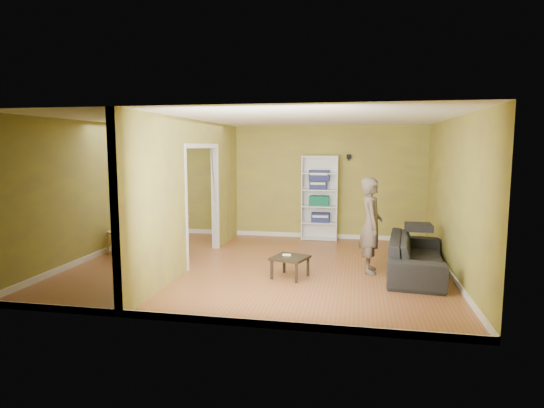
# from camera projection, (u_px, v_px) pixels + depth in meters

# --- Properties ---
(room_shell) EXTENTS (6.50, 6.50, 6.50)m
(room_shell) POSITION_uv_depth(u_px,v_px,m) (259.00, 194.00, 7.99)
(room_shell) COLOR brown
(room_shell) RESTS_ON ground
(partition) EXTENTS (0.22, 5.50, 2.60)m
(partition) POSITION_uv_depth(u_px,v_px,m) (194.00, 193.00, 8.21)
(partition) COLOR olive
(partition) RESTS_ON ground
(wall_speaker) EXTENTS (0.10, 0.10, 0.10)m
(wall_speaker) POSITION_uv_depth(u_px,v_px,m) (349.00, 157.00, 10.26)
(wall_speaker) COLOR black
(wall_speaker) RESTS_ON room_shell
(sofa) EXTENTS (2.30, 1.18, 0.84)m
(sofa) POSITION_uv_depth(u_px,v_px,m) (417.00, 250.00, 7.57)
(sofa) COLOR #27282F
(sofa) RESTS_ON ground
(person) EXTENTS (0.72, 0.58, 1.90)m
(person) POSITION_uv_depth(u_px,v_px,m) (371.00, 217.00, 7.64)
(person) COLOR slate
(person) RESTS_ON ground
(bookshelf) EXTENTS (0.81, 0.35, 1.92)m
(bookshelf) POSITION_uv_depth(u_px,v_px,m) (320.00, 198.00, 10.41)
(bookshelf) COLOR white
(bookshelf) RESTS_ON ground
(paper_box_navy_a) EXTENTS (0.41, 0.27, 0.21)m
(paper_box_navy_a) POSITION_uv_depth(u_px,v_px,m) (321.00, 217.00, 10.42)
(paper_box_navy_a) COLOR navy
(paper_box_navy_a) RESTS_ON bookshelf
(paper_box_teal) EXTENTS (0.44, 0.29, 0.23)m
(paper_box_teal) POSITION_uv_depth(u_px,v_px,m) (319.00, 201.00, 10.38)
(paper_box_teal) COLOR #14615D
(paper_box_teal) RESTS_ON bookshelf
(paper_box_navy_b) EXTENTS (0.39, 0.25, 0.20)m
(paper_box_navy_b) POSITION_uv_depth(u_px,v_px,m) (318.00, 185.00, 10.34)
(paper_box_navy_b) COLOR navy
(paper_box_navy_b) RESTS_ON bookshelf
(paper_box_navy_c) EXTENTS (0.45, 0.30, 0.23)m
(paper_box_navy_c) POSITION_uv_depth(u_px,v_px,m) (319.00, 174.00, 10.30)
(paper_box_navy_c) COLOR navy
(paper_box_navy_c) RESTS_ON bookshelf
(coffee_table) EXTENTS (0.53, 0.53, 0.35)m
(coffee_table) POSITION_uv_depth(u_px,v_px,m) (290.00, 260.00, 7.39)
(coffee_table) COLOR #362C1C
(coffee_table) RESTS_ON ground
(game_controller) EXTENTS (0.14, 0.04, 0.03)m
(game_controller) POSITION_uv_depth(u_px,v_px,m) (287.00, 255.00, 7.44)
(game_controller) COLOR white
(game_controller) RESTS_ON coffee_table
(dining_table) EXTENTS (1.20, 0.80, 0.75)m
(dining_table) POSITION_uv_depth(u_px,v_px,m) (153.00, 222.00, 8.87)
(dining_table) COLOR tan
(dining_table) RESTS_ON ground
(chair_left) EXTENTS (0.50, 0.50, 0.92)m
(chair_left) POSITION_uv_depth(u_px,v_px,m) (118.00, 230.00, 9.09)
(chair_left) COLOR tan
(chair_left) RESTS_ON ground
(chair_near) EXTENTS (0.47, 0.47, 1.00)m
(chair_near) POSITION_uv_depth(u_px,v_px,m) (145.00, 236.00, 8.28)
(chair_near) COLOR tan
(chair_near) RESTS_ON ground
(chair_far) EXTENTS (0.56, 0.56, 1.04)m
(chair_far) POSITION_uv_depth(u_px,v_px,m) (169.00, 225.00, 9.40)
(chair_far) COLOR tan
(chair_far) RESTS_ON ground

